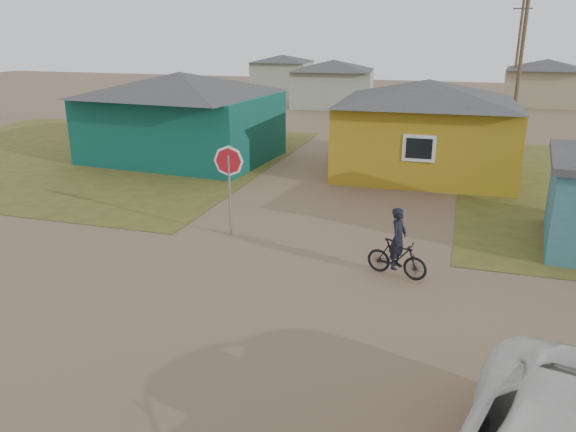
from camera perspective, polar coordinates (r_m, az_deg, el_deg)
name	(u,v)px	position (r m, az deg, el deg)	size (l,w,h in m)	color
ground	(251,317)	(12.16, -3.83, -10.17)	(120.00, 120.00, 0.00)	brown
grass_nw	(79,153)	(29.68, -20.48, 5.98)	(20.00, 18.00, 0.00)	brown
house_teal	(182,115)	(26.79, -10.76, 10.05)	(8.93, 7.08, 4.00)	#0B3F37
house_yellow	(426,126)	(24.28, 13.82, 8.88)	(7.72, 6.76, 3.90)	#9D7D18
house_pale_west	(333,83)	(45.22, 4.60, 13.36)	(7.04, 6.15, 3.60)	gray
house_beige_east	(545,81)	(50.46, 24.68, 12.31)	(6.95, 6.05, 3.60)	tan
house_pale_north	(282,71)	(58.88, -0.57, 14.48)	(6.28, 5.81, 3.40)	gray
utility_pole_near	(520,64)	(32.09, 22.52, 14.10)	(1.40, 0.20, 8.00)	brown
utility_pole_far	(517,52)	(48.10, 22.28, 15.13)	(1.40, 0.20, 8.00)	brown
stop_sign	(229,171)	(16.13, -6.02, 4.56)	(0.85, 0.33, 2.71)	gray
cyclist	(397,252)	(14.02, 11.04, -3.58)	(1.62, 0.84, 1.76)	black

